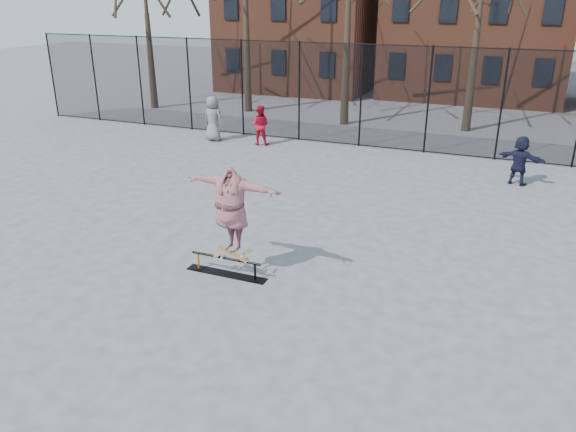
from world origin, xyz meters
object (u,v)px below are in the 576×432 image
at_px(skate_rail, 226,268).
at_px(bystander_navy, 520,160).
at_px(bystander_grey, 213,119).
at_px(bystander_red, 260,125).
at_px(skateboard, 233,257).
at_px(skater, 232,215).

distance_m(skate_rail, bystander_navy, 10.76).
xyz_separation_m(bystander_grey, bystander_red, (2.09, 0.13, -0.12)).
bearing_deg(skateboard, bystander_red, 112.19).
distance_m(skate_rail, skater, 1.28).
distance_m(bystander_red, bystander_navy, 9.93).
xyz_separation_m(skateboard, bystander_navy, (5.50, 9.11, 0.33)).
xyz_separation_m(bystander_grey, bystander_navy, (11.91, -1.36, -0.13)).
relative_size(skater, bystander_navy, 1.42).
relative_size(skateboard, skater, 0.35).
height_order(skateboard, bystander_grey, bystander_grey).
bearing_deg(bystander_grey, skater, 130.04).
bearing_deg(bystander_navy, skateboard, 77.37).
bearing_deg(bystander_navy, skate_rail, 76.52).
bearing_deg(skater, skate_rail, -174.09).
xyz_separation_m(skate_rail, skater, (0.19, -0.00, 1.27)).
bearing_deg(skateboard, bystander_grey, 121.47).
bearing_deg(bystander_grey, bystander_navy, -177.93).
xyz_separation_m(skate_rail, skateboard, (0.19, -0.00, 0.30)).
xyz_separation_m(skate_rail, bystander_navy, (5.69, 9.11, 0.63)).
xyz_separation_m(skater, bystander_navy, (5.50, 9.11, -0.63)).
relative_size(skateboard, bystander_navy, 0.50).
relative_size(skateboard, bystander_grey, 0.43).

